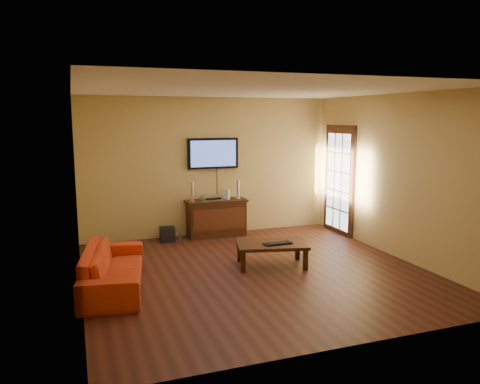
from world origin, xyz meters
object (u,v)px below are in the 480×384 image
media_console (216,218)px  subwoofer (167,234)px  sofa (113,261)px  keyboard (278,243)px  av_receiver (211,198)px  game_console (226,194)px  bottle (180,239)px  television (213,153)px  speaker_left (192,193)px  speaker_right (238,190)px  coffee_table (272,246)px

media_console → subwoofer: media_console is taller
sofa → keyboard: sofa is taller
sofa → av_receiver: (2.05, 2.24, 0.39)m
game_console → bottle: 1.29m
television → game_console: bearing=-38.6°
speaker_left → keyboard: size_ratio=0.84×
game_console → television: bearing=116.4°
speaker_left → speaker_right: (0.94, 0.05, -0.01)m
sofa → subwoofer: sofa is taller
media_console → speaker_left: size_ratio=3.13×
bottle → subwoofer: bearing=127.3°
speaker_right → game_console: speaker_right is taller
media_console → av_receiver: size_ratio=3.16×
subwoofer → bottle: (0.19, -0.24, -0.05)m
television → subwoofer: television is taller
sofa → game_console: (2.36, 2.24, 0.45)m
av_receiver → bottle: av_receiver is taller
av_receiver → coffee_table: bearing=-83.0°
sofa → speaker_right: size_ratio=5.31×
bottle → game_console: bearing=17.4°
speaker_left → media_console: bearing=3.6°
subwoofer → media_console: bearing=6.4°
media_console → av_receiver: 0.41m
keyboard → sofa: bearing=-178.9°
coffee_table → speaker_right: 2.19m
speaker_right → subwoofer: bearing=-177.1°
television → coffee_table: 2.63m
game_console → keyboard: 2.24m
av_receiver → sofa: bearing=-135.3°
media_console → bottle: (-0.80, -0.30, -0.28)m
coffee_table → speaker_right: size_ratio=3.32×
speaker_left → speaker_right: speaker_left is taller
coffee_table → speaker_right: bearing=84.9°
av_receiver → speaker_left: bearing=-175.8°
speaker_left → game_console: 0.70m
speaker_left → speaker_right: bearing=2.8°
coffee_table → subwoofer: coffee_table is taller
av_receiver → subwoofer: (-0.88, -0.07, -0.63)m
speaker_right → bottle: 1.52m
media_console → sofa: (-2.15, -2.23, 0.01)m
television → bottle: 1.79m
subwoofer → television: bearing=17.1°
media_console → av_receiver: bearing=170.3°
speaker_left → game_console: speaker_left is taller
media_console → sofa: 3.09m
sofa → television: bearing=-32.4°
coffee_table → av_receiver: av_receiver is taller
speaker_right → subwoofer: size_ratio=1.36×
media_console → television: television is taller
media_console → speaker_left: speaker_left is taller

